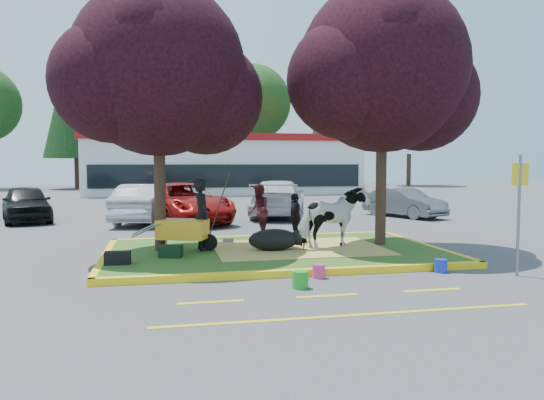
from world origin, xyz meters
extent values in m
plane|color=#424244|center=(0.00, 0.00, 0.00)|extent=(90.00, 90.00, 0.00)
cube|color=#31561B|center=(0.00, 0.00, 0.07)|extent=(8.00, 5.00, 0.15)
cube|color=yellow|center=(0.00, -2.58, 0.07)|extent=(8.30, 0.16, 0.15)
cube|color=yellow|center=(0.00, 2.58, 0.07)|extent=(8.30, 0.16, 0.15)
cube|color=yellow|center=(-4.08, 0.00, 0.07)|extent=(0.16, 5.30, 0.15)
cube|color=yellow|center=(4.08, 0.00, 0.07)|extent=(0.16, 5.30, 0.15)
cube|color=#DFC45C|center=(0.60, 0.00, 0.15)|extent=(4.20, 3.00, 0.01)
cylinder|color=black|center=(-2.80, 0.40, 1.91)|extent=(0.28, 0.28, 3.53)
sphere|color=black|center=(-2.80, 0.40, 4.56)|extent=(4.20, 4.20, 4.20)
sphere|color=black|center=(-1.64, 0.60, 3.93)|extent=(2.86, 2.86, 2.86)
sphere|color=black|center=(-3.85, 0.10, 4.18)|extent=(2.86, 2.86, 2.86)
cylinder|color=black|center=(2.90, 0.20, 2.00)|extent=(0.28, 0.28, 3.70)
sphere|color=black|center=(2.90, 0.20, 4.77)|extent=(4.40, 4.40, 4.40)
sphere|color=black|center=(4.11, 0.40, 4.11)|extent=(2.99, 2.99, 2.99)
sphere|color=black|center=(1.80, -0.10, 4.37)|extent=(2.99, 2.99, 2.99)
cube|color=yellow|center=(-2.00, -4.20, 0.00)|extent=(1.10, 0.12, 0.01)
cube|color=yellow|center=(0.00, -4.20, 0.00)|extent=(1.10, 0.12, 0.01)
cube|color=yellow|center=(2.00, -4.20, 0.00)|extent=(1.10, 0.12, 0.01)
cube|color=yellow|center=(0.00, -5.40, 0.00)|extent=(6.00, 0.10, 0.01)
cube|color=silver|center=(2.00, 28.00, 2.00)|extent=(20.00, 8.00, 4.00)
cube|color=maroon|center=(2.00, 28.00, 4.15)|extent=(20.40, 8.40, 0.50)
cube|color=black|center=(2.00, 23.95, 1.40)|extent=(19.00, 0.10, 1.60)
cylinder|color=black|center=(-10.00, 37.00, 1.96)|extent=(0.44, 0.44, 3.92)
cone|color=black|center=(-10.00, 37.00, 8.68)|extent=(5.60, 5.60, 11.90)
cylinder|color=black|center=(-2.00, 38.50, 1.54)|extent=(0.44, 0.44, 3.08)
sphere|color=#143811|center=(-2.00, 38.50, 6.82)|extent=(6.16, 6.16, 6.16)
cylinder|color=black|center=(6.00, 37.50, 1.82)|extent=(0.44, 0.44, 3.64)
sphere|color=#143811|center=(6.00, 37.50, 8.06)|extent=(7.28, 7.28, 7.28)
cylinder|color=black|center=(14.00, 38.00, 1.75)|extent=(0.44, 0.44, 3.50)
cone|color=black|center=(14.00, 38.00, 7.75)|extent=(5.00, 5.00, 10.62)
cylinder|color=black|center=(22.00, 37.00, 1.61)|extent=(0.44, 0.44, 3.22)
sphere|color=#143811|center=(22.00, 37.00, 7.13)|extent=(6.44, 6.44, 6.44)
imported|color=white|center=(1.44, -0.26, 0.93)|extent=(2.02, 1.47, 1.56)
ellipsoid|color=black|center=(-0.09, -0.22, 0.42)|extent=(1.42, 1.15, 0.54)
imported|color=black|center=(-1.80, 0.22, 1.03)|extent=(0.51, 0.69, 1.76)
imported|color=#43131E|center=(-0.02, 2.13, 0.93)|extent=(0.67, 0.82, 1.55)
imported|color=black|center=(0.79, 1.06, 0.82)|extent=(0.68, 0.84, 1.34)
cylinder|color=black|center=(-1.64, 0.07, 0.36)|extent=(0.41, 0.23, 0.41)
cylinder|color=slate|center=(-2.67, -0.18, 0.30)|extent=(0.04, 0.04, 0.30)
cylinder|color=slate|center=(-2.67, 0.32, 0.30)|extent=(0.04, 0.04, 0.30)
cube|color=orange|center=(-2.27, 0.07, 0.70)|extent=(1.32, 1.07, 0.46)
cylinder|color=slate|center=(-3.13, -0.18, 0.72)|extent=(0.71, 0.31, 0.38)
cylinder|color=slate|center=(-3.13, 0.32, 0.72)|extent=(0.71, 0.31, 0.38)
cube|color=black|center=(-3.70, -1.26, 0.29)|extent=(0.55, 0.32, 0.27)
cube|color=black|center=(-2.58, -0.64, 0.29)|extent=(0.57, 0.43, 0.27)
cylinder|color=slate|center=(4.30, -3.44, 1.23)|extent=(0.06, 0.06, 2.47)
cube|color=yellow|center=(4.30, -3.44, 2.07)|extent=(0.35, 0.07, 0.44)
cylinder|color=#189D20|center=(-0.30, -3.56, 0.16)|extent=(0.39, 0.39, 0.32)
cylinder|color=#E53375|center=(0.29, -2.80, 0.14)|extent=(0.31, 0.31, 0.28)
cylinder|color=#1832C0|center=(2.96, -2.80, 0.14)|extent=(0.27, 0.27, 0.29)
imported|color=black|center=(-7.95, 9.49, 0.72)|extent=(2.79, 4.50, 1.43)
imported|color=#A2A3A9|center=(-3.29, 7.96, 0.75)|extent=(2.67, 4.80, 1.50)
imported|color=maroon|center=(-2.00, 7.77, 0.77)|extent=(4.34, 6.07, 1.54)
imported|color=silver|center=(2.14, 9.24, 0.78)|extent=(3.62, 5.77, 1.56)
imported|color=#4F5256|center=(7.37, 8.01, 0.62)|extent=(2.65, 3.98, 1.24)
camera|label=1|loc=(-2.80, -12.83, 2.30)|focal=35.00mm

